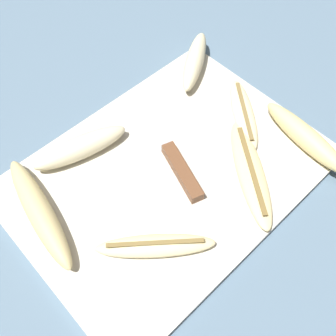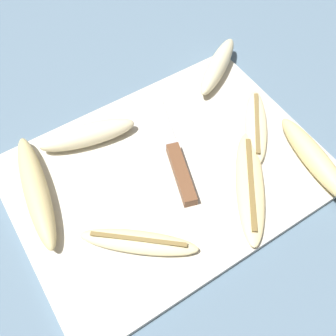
% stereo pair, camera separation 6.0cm
% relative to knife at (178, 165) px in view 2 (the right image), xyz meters
% --- Properties ---
extents(ground_plane, '(4.00, 4.00, 0.00)m').
position_rel_knife_xyz_m(ground_plane, '(-0.02, 0.00, -0.02)').
color(ground_plane, slate).
extents(cutting_board, '(0.47, 0.35, 0.01)m').
position_rel_knife_xyz_m(cutting_board, '(-0.02, 0.00, -0.01)').
color(cutting_board, beige).
rests_on(cutting_board, ground_plane).
extents(knife, '(0.09, 0.22, 0.02)m').
position_rel_knife_xyz_m(knife, '(0.00, 0.00, 0.00)').
color(knife, brown).
rests_on(knife, cutting_board).
extents(banana_soft_right, '(0.15, 0.13, 0.02)m').
position_rel_knife_xyz_m(banana_soft_right, '(-0.12, -0.08, 0.00)').
color(banana_soft_right, beige).
rests_on(banana_soft_right, cutting_board).
extents(banana_spotted_left, '(0.07, 0.20, 0.04)m').
position_rel_knife_xyz_m(banana_spotted_left, '(-0.20, 0.07, 0.01)').
color(banana_spotted_left, '#DBC684').
rests_on(banana_spotted_left, cutting_board).
extents(banana_golden_short, '(0.06, 0.18, 0.03)m').
position_rel_knife_xyz_m(banana_golden_short, '(0.18, -0.11, 0.01)').
color(banana_golden_short, '#EDD689').
rests_on(banana_golden_short, cutting_board).
extents(banana_pale_long, '(0.14, 0.11, 0.04)m').
position_rel_knife_xyz_m(banana_pale_long, '(0.17, 0.13, 0.01)').
color(banana_pale_long, beige).
rests_on(banana_pale_long, cutting_board).
extents(banana_bright_far, '(0.16, 0.07, 0.03)m').
position_rel_knife_xyz_m(banana_bright_far, '(-0.09, 0.12, 0.01)').
color(banana_bright_far, beige).
rests_on(banana_bright_far, cutting_board).
extents(banana_cream_curved, '(0.12, 0.14, 0.02)m').
position_rel_knife_xyz_m(banana_cream_curved, '(0.15, -0.01, 0.00)').
color(banana_cream_curved, beige).
rests_on(banana_cream_curved, cutting_board).
extents(banana_ripe_center, '(0.15, 0.18, 0.02)m').
position_rel_knife_xyz_m(banana_ripe_center, '(0.07, -0.09, 0.00)').
color(banana_ripe_center, beige).
rests_on(banana_ripe_center, cutting_board).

